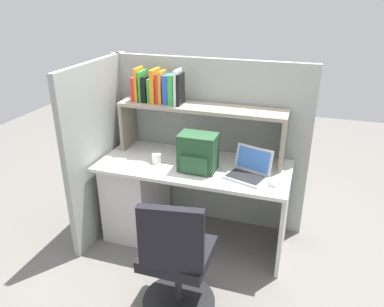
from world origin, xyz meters
TOP-DOWN VIEW (x-y plane):
  - ground_plane at (0.00, 0.00)m, footprint 8.00×8.00m
  - desk at (-0.39, 0.00)m, footprint 1.60×0.70m
  - cubicle_partition_rear at (0.00, 0.38)m, footprint 1.84×0.05m
  - cubicle_partition_left at (-0.85, -0.05)m, footprint 0.05×1.06m
  - overhead_hutch at (0.00, 0.20)m, footprint 1.44×0.28m
  - reference_books_on_shelf at (-0.38, 0.20)m, footprint 0.45×0.17m
  - laptop at (0.48, -0.08)m, footprint 0.37×0.34m
  - backpack at (0.06, -0.09)m, footprint 0.30×0.23m
  - computer_mouse at (0.69, -0.15)m, footprint 0.10×0.12m
  - paper_cup at (-0.31, -0.08)m, footprint 0.08×0.08m
  - office_chair at (0.15, -0.86)m, footprint 0.52×0.52m

SIDE VIEW (x-z plane):
  - ground_plane at x=0.00m, z-range 0.00..0.00m
  - office_chair at x=0.15m, z-range -0.07..0.86m
  - desk at x=-0.39m, z-range 0.04..0.77m
  - computer_mouse at x=0.69m, z-range 0.73..0.76m
  - paper_cup at x=-0.31m, z-range 0.73..0.81m
  - cubicle_partition_rear at x=0.00m, z-range 0.00..1.55m
  - cubicle_partition_left at x=-0.85m, z-range 0.00..1.55m
  - laptop at x=0.48m, z-range 0.67..0.89m
  - backpack at x=0.06m, z-range 0.73..1.03m
  - overhead_hutch at x=0.00m, z-range 0.86..1.31m
  - reference_books_on_shelf at x=-0.38m, z-range 1.16..1.45m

